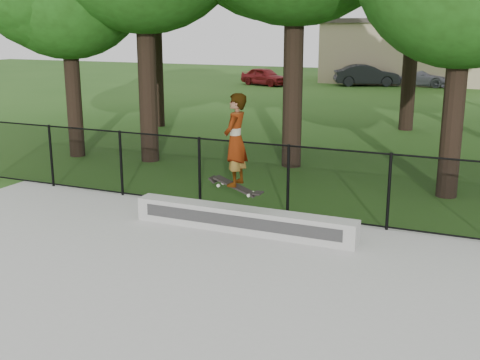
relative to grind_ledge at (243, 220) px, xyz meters
The scene contains 7 objects.
grind_ledge is the anchor object (origin of this frame).
car_a 29.28m from the grind_ledge, 110.61° to the left, with size 1.36×3.37×1.15m, color maroon.
car_b 30.01m from the grind_ledge, 97.80° to the left, with size 1.45×3.76×1.37m, color black.
car_c 30.94m from the grind_ledge, 91.69° to the left, with size 1.72×3.88×1.23m, color gray.
skater_airborne 1.55m from the grind_ledge, 100.40° to the right, with size 0.80×0.63×1.88m.
chainlink_fence 1.39m from the grind_ledge, 68.46° to the left, with size 16.06×0.06×1.50m.
distant_building 33.39m from the grind_ledge, 92.62° to the left, with size 12.40×6.40×4.30m.
Camera 1 is at (3.80, -5.18, 3.84)m, focal length 45.00 mm.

